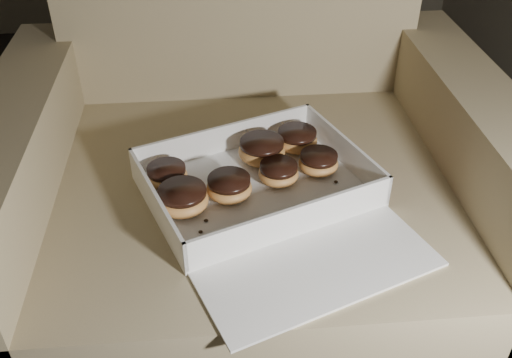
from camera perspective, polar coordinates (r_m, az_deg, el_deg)
name	(u,v)px	position (r m, az deg, el deg)	size (l,w,h in m)	color
armchair	(250,205)	(1.18, -0.57, -2.66)	(0.95, 0.80, 0.99)	#8A7858
bakery_box	(268,198)	(0.97, 1.18, -1.89)	(0.49, 0.53, 0.06)	white
donut_a	(229,187)	(0.97, -2.70, -0.78)	(0.08, 0.08, 0.04)	gold
donut_b	(262,150)	(1.06, 0.59, 2.91)	(0.09, 0.09, 0.04)	gold
donut_c	(279,172)	(1.00, 2.27, 0.66)	(0.07, 0.07, 0.04)	gold
donut_d	(319,162)	(1.04, 6.27, 1.69)	(0.07, 0.07, 0.04)	gold
donut_e	(297,139)	(1.09, 4.11, 3.98)	(0.08, 0.08, 0.04)	gold
donut_f	(183,199)	(0.95, -7.34, -1.97)	(0.09, 0.09, 0.04)	gold
donut_g	(167,175)	(1.01, -8.91, 0.39)	(0.07, 0.07, 0.04)	gold
crumb_a	(217,249)	(0.88, -3.87, -7.01)	(0.01, 0.01, 0.00)	black
crumb_b	(206,221)	(0.93, -5.03, -4.16)	(0.01, 0.01, 0.00)	black
crumb_c	(336,182)	(1.02, 7.99, -0.28)	(0.01, 0.01, 0.00)	black
crumb_d	(201,232)	(0.91, -5.56, -5.28)	(0.01, 0.01, 0.00)	black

